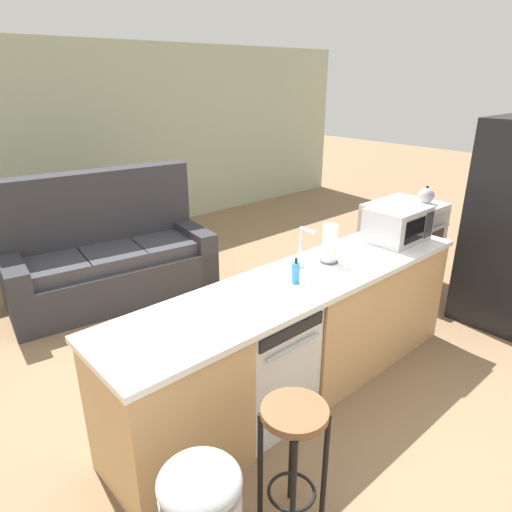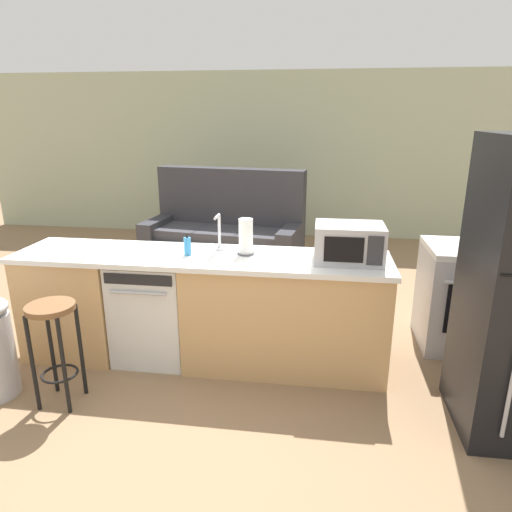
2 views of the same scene
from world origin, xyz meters
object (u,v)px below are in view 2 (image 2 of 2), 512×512
at_px(dishwasher, 155,308).
at_px(stove_range, 468,297).
at_px(microwave, 349,243).
at_px(soap_bottle, 187,246).
at_px(couch, 226,237).
at_px(paper_towel_roll, 246,237).
at_px(kettle, 505,241).
at_px(bar_stool, 54,333).

relative_size(dishwasher, stove_range, 0.93).
bearing_deg(microwave, soap_bottle, -179.14).
bearing_deg(couch, dishwasher, -92.18).
bearing_deg(paper_towel_roll, stove_range, 14.60).
xyz_separation_m(dishwasher, microwave, (1.53, -0.00, 0.62)).
distance_m(microwave, kettle, 1.31).
height_order(bar_stool, couch, couch).
xyz_separation_m(kettle, couch, (-2.68, 2.01, -0.59)).
bearing_deg(couch, soap_bottle, -84.98).
relative_size(dishwasher, soap_bottle, 4.77).
bearing_deg(dishwasher, kettle, 8.68).
bearing_deg(microwave, kettle, 18.94).
relative_size(stove_range, microwave, 1.80).
xyz_separation_m(kettle, bar_stool, (-3.20, -1.15, -0.45)).
relative_size(stove_range, couch, 0.43).
relative_size(microwave, kettle, 2.44).
xyz_separation_m(soap_bottle, bar_stool, (-0.74, -0.71, -0.44)).
relative_size(paper_towel_roll, bar_stool, 0.38).
height_order(stove_range, microwave, microwave).
distance_m(dishwasher, kettle, 2.86).
bearing_deg(paper_towel_roll, couch, 105.56).
height_order(paper_towel_roll, soap_bottle, paper_towel_roll).
distance_m(stove_range, paper_towel_roll, 2.00).
bearing_deg(paper_towel_roll, bar_stool, -146.15).
bearing_deg(paper_towel_roll, microwave, -4.98).
bearing_deg(dishwasher, microwave, -0.05).
relative_size(microwave, soap_bottle, 2.84).
bearing_deg(stove_range, kettle, -36.68).
bearing_deg(bar_stool, paper_towel_roll, 33.85).
bearing_deg(dishwasher, paper_towel_roll, 5.08).
xyz_separation_m(stove_range, bar_stool, (-3.04, -1.28, 0.08)).
relative_size(bar_stool, couch, 0.35).
height_order(kettle, couch, couch).
distance_m(kettle, couch, 3.40).
bearing_deg(couch, bar_stool, -99.49).
xyz_separation_m(dishwasher, kettle, (2.77, 0.42, 0.56)).
height_order(microwave, bar_stool, microwave).
xyz_separation_m(paper_towel_roll, kettle, (2.02, 0.36, -0.05)).
xyz_separation_m(dishwasher, paper_towel_roll, (0.75, 0.07, 0.62)).
bearing_deg(stove_range, bar_stool, -157.17).
distance_m(kettle, bar_stool, 3.44).
relative_size(stove_range, kettle, 4.39).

